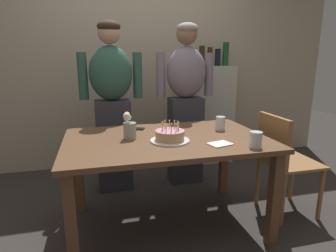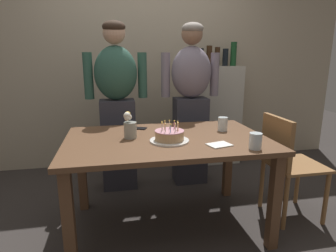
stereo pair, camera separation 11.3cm
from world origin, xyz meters
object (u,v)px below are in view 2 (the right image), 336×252
napkin_stack (219,145)px  cell_phone (138,128)px  water_glass_near (255,141)px  birthday_cake (170,136)px  person_woman_cardigan (191,102)px  water_glass_far (223,124)px  flower_vase (130,127)px  person_man_bearded (117,105)px  dining_chair (286,159)px

napkin_stack → cell_phone: bearing=131.3°
water_glass_near → birthday_cake: bearing=152.0°
birthday_cake → napkin_stack: (0.31, -0.16, -0.03)m
birthday_cake → person_woman_cardigan: bearing=65.8°
cell_phone → water_glass_far: bearing=7.9°
birthday_cake → water_glass_far: bearing=24.0°
flower_vase → person_man_bearded: (-0.07, 0.76, 0.05)m
birthday_cake → napkin_stack: size_ratio=1.82×
napkin_stack → dining_chair: (0.67, 0.21, -0.23)m
cell_phone → napkin_stack: size_ratio=0.93×
flower_vase → person_man_bearded: person_man_bearded is taller
cell_phone → napkin_stack: bearing=-24.2°
dining_chair → water_glass_near: bearing=125.1°
napkin_stack → flower_vase: flower_vase is taller
napkin_stack → person_man_bearded: 1.26m
napkin_stack → flower_vase: (-0.59, 0.30, 0.08)m
water_glass_near → dining_chair: dining_chair is taller
person_man_bearded → flower_vase: bearing=95.5°
birthday_cake → water_glass_far: birthday_cake is taller
flower_vase → person_woman_cardigan: size_ratio=0.12×
person_woman_cardigan → water_glass_near: bearing=95.4°
napkin_stack → person_man_bearded: bearing=122.0°
flower_vase → person_man_bearded: bearing=95.5°
napkin_stack → person_woman_cardigan: 1.07m
water_glass_near → water_glass_far: water_glass_far is taller
birthday_cake → flower_vase: bearing=152.1°
cell_phone → dining_chair: 1.25m
person_woman_cardigan → person_man_bearded: bearing=0.0°
water_glass_far → dining_chair: bearing=-18.5°
napkin_stack → person_man_bearded: size_ratio=0.09×
water_glass_near → cell_phone: size_ratio=0.75×
water_glass_near → dining_chair: size_ratio=0.12×
cell_phone → flower_vase: size_ratio=0.72×
water_glass_near → dining_chair: 0.63m
water_glass_far → dining_chair: size_ratio=0.13×
water_glass_near → person_man_bearded: (-0.87, 1.18, 0.08)m
water_glass_far → person_man_bearded: (-0.84, 0.69, 0.08)m
water_glass_far → cell_phone: 0.71m
flower_vase → cell_phone: bearing=72.9°
flower_vase → water_glass_far: bearing=5.3°
birthday_cake → flower_vase: size_ratio=1.41×
water_glass_far → cell_phone: (-0.68, 0.20, -0.05)m
birthday_cake → cell_phone: (-0.19, 0.42, -0.03)m
cell_phone → person_woman_cardigan: bearing=63.6°
water_glass_near → person_woman_cardigan: 1.19m
person_woman_cardigan → dining_chair: size_ratio=1.90×
birthday_cake → water_glass_far: (0.49, 0.22, 0.02)m
napkin_stack → dining_chair: dining_chair is taller
cell_phone → person_woman_cardigan: size_ratio=0.09×
flower_vase → person_woman_cardigan: (0.68, 0.76, 0.05)m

